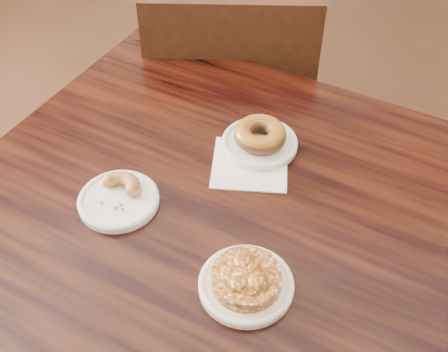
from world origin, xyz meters
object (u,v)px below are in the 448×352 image
(apple_fritter, at_px, (247,276))
(glazed_donut, at_px, (260,134))
(cruller_fragment, at_px, (117,194))
(cafe_table, at_px, (209,318))
(chair_far, at_px, (231,102))

(apple_fritter, bearing_deg, glazed_donut, 100.08)
(apple_fritter, xyz_separation_m, cruller_fragment, (-0.28, 0.11, -0.01))
(cafe_table, relative_size, chair_far, 1.09)
(cruller_fragment, bearing_deg, cafe_table, 7.60)
(apple_fritter, height_order, cruller_fragment, apple_fritter)
(glazed_donut, height_order, apple_fritter, glazed_donut)
(chair_far, relative_size, glazed_donut, 8.38)
(chair_far, height_order, cruller_fragment, chair_far)
(cafe_table, relative_size, glazed_donut, 9.09)
(chair_far, relative_size, cruller_fragment, 9.33)
(cafe_table, relative_size, cruller_fragment, 10.13)
(chair_far, distance_m, glazed_donut, 0.64)
(glazed_donut, relative_size, cruller_fragment, 1.11)
(glazed_donut, distance_m, cruller_fragment, 0.32)
(glazed_donut, distance_m, apple_fritter, 0.35)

